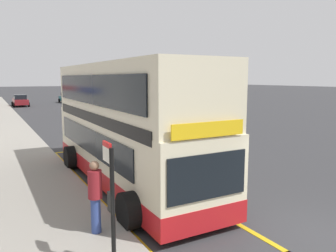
{
  "coord_description": "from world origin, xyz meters",
  "views": [
    {
      "loc": [
        -6.92,
        -4.78,
        3.9
      ],
      "look_at": [
        0.0,
        7.78,
        1.82
      ],
      "focal_mm": 35.54,
      "sensor_mm": 36.0,
      "label": 1
    }
  ],
  "objects_px": {
    "double_decker_bus": "(125,128)",
    "bus_stop_sign": "(111,194)",
    "parked_car_navy_far": "(86,107)",
    "parked_car_teal_across": "(67,98)",
    "parked_car_maroon_kerbside": "(20,101)",
    "pedestrian_waiting_near_sign": "(95,194)",
    "parked_car_teal_behind": "(116,108)"
  },
  "relations": [
    {
      "from": "bus_stop_sign",
      "to": "parked_car_maroon_kerbside",
      "type": "relative_size",
      "value": 0.6
    },
    {
      "from": "double_decker_bus",
      "to": "parked_car_maroon_kerbside",
      "type": "xyz_separation_m",
      "value": [
        -0.2,
        38.61,
        -1.26
      ]
    },
    {
      "from": "bus_stop_sign",
      "to": "pedestrian_waiting_near_sign",
      "type": "height_order",
      "value": "bus_stop_sign"
    },
    {
      "from": "parked_car_teal_across",
      "to": "pedestrian_waiting_near_sign",
      "type": "relative_size",
      "value": 2.33
    },
    {
      "from": "pedestrian_waiting_near_sign",
      "to": "parked_car_navy_far",
      "type": "bearing_deg",
      "value": 75.4
    },
    {
      "from": "parked_car_navy_far",
      "to": "parked_car_teal_across",
      "type": "bearing_deg",
      "value": 85.95
    },
    {
      "from": "parked_car_teal_behind",
      "to": "pedestrian_waiting_near_sign",
      "type": "height_order",
      "value": "pedestrian_waiting_near_sign"
    },
    {
      "from": "double_decker_bus",
      "to": "bus_stop_sign",
      "type": "bearing_deg",
      "value": -114.44
    },
    {
      "from": "parked_car_teal_behind",
      "to": "pedestrian_waiting_near_sign",
      "type": "bearing_deg",
      "value": -111.75
    },
    {
      "from": "double_decker_bus",
      "to": "bus_stop_sign",
      "type": "height_order",
      "value": "double_decker_bus"
    },
    {
      "from": "parked_car_navy_far",
      "to": "parked_car_maroon_kerbside",
      "type": "bearing_deg",
      "value": 111.83
    },
    {
      "from": "bus_stop_sign",
      "to": "parked_car_teal_behind",
      "type": "bearing_deg",
      "value": 69.78
    },
    {
      "from": "double_decker_bus",
      "to": "parked_car_teal_behind",
      "type": "bearing_deg",
      "value": 70.88
    },
    {
      "from": "parked_car_navy_far",
      "to": "parked_car_teal_behind",
      "type": "xyz_separation_m",
      "value": [
        2.31,
        -3.12,
        0.0
      ]
    },
    {
      "from": "parked_car_navy_far",
      "to": "parked_car_teal_behind",
      "type": "height_order",
      "value": "same"
    },
    {
      "from": "parked_car_teal_across",
      "to": "parked_car_maroon_kerbside",
      "type": "distance_m",
      "value": 8.27
    },
    {
      "from": "bus_stop_sign",
      "to": "parked_car_teal_across",
      "type": "height_order",
      "value": "bus_stop_sign"
    },
    {
      "from": "double_decker_bus",
      "to": "parked_car_navy_far",
      "type": "distance_m",
      "value": 24.72
    },
    {
      "from": "bus_stop_sign",
      "to": "parked_car_navy_far",
      "type": "height_order",
      "value": "bus_stop_sign"
    },
    {
      "from": "bus_stop_sign",
      "to": "parked_car_teal_behind",
      "type": "height_order",
      "value": "bus_stop_sign"
    },
    {
      "from": "parked_car_navy_far",
      "to": "parked_car_teal_behind",
      "type": "relative_size",
      "value": 1.0
    },
    {
      "from": "parked_car_maroon_kerbside",
      "to": "pedestrian_waiting_near_sign",
      "type": "bearing_deg",
      "value": 87.46
    },
    {
      "from": "pedestrian_waiting_near_sign",
      "to": "bus_stop_sign",
      "type": "bearing_deg",
      "value": -94.67
    },
    {
      "from": "parked_car_teal_across",
      "to": "parked_car_maroon_kerbside",
      "type": "bearing_deg",
      "value": 32.66
    },
    {
      "from": "double_decker_bus",
      "to": "bus_stop_sign",
      "type": "xyz_separation_m",
      "value": [
        -2.42,
        -5.31,
        -0.43
      ]
    },
    {
      "from": "bus_stop_sign",
      "to": "pedestrian_waiting_near_sign",
      "type": "relative_size",
      "value": 1.39
    },
    {
      "from": "double_decker_bus",
      "to": "pedestrian_waiting_near_sign",
      "type": "xyz_separation_m",
      "value": [
        -2.29,
        -3.77,
        -0.94
      ]
    },
    {
      "from": "double_decker_bus",
      "to": "bus_stop_sign",
      "type": "relative_size",
      "value": 4.17
    },
    {
      "from": "parked_car_maroon_kerbside",
      "to": "parked_car_navy_far",
      "type": "bearing_deg",
      "value": 110.07
    },
    {
      "from": "double_decker_bus",
      "to": "pedestrian_waiting_near_sign",
      "type": "relative_size",
      "value": 5.8
    },
    {
      "from": "double_decker_bus",
      "to": "parked_car_navy_far",
      "type": "xyz_separation_m",
      "value": [
        4.99,
        24.18,
        -1.26
      ]
    },
    {
      "from": "parked_car_teal_across",
      "to": "parked_car_teal_behind",
      "type": "height_order",
      "value": "same"
    }
  ]
}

